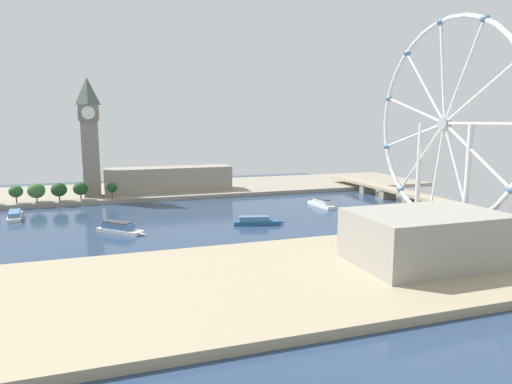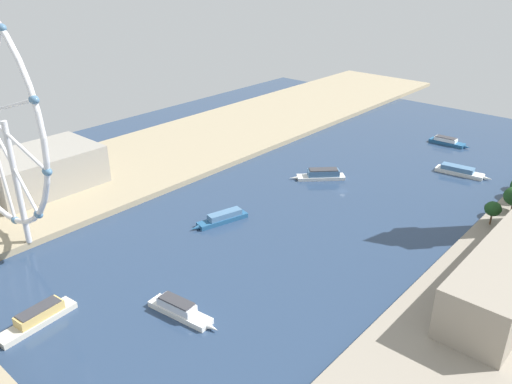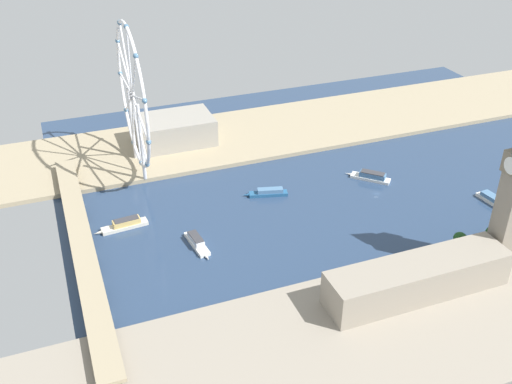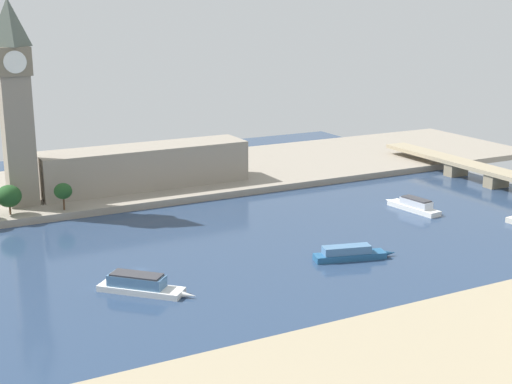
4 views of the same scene
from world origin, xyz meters
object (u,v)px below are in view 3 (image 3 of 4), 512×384
riverside_hall (175,130)px  tour_boat_3 (495,201)px  river_bridge (82,246)px  tour_boat_4 (197,242)px  parliament_block (418,278)px  ferris_wheel (132,97)px  tour_boat_5 (268,193)px  tour_boat_0 (371,176)px  tour_boat_1 (125,224)px

riverside_hall → tour_boat_3: riverside_hall is taller
river_bridge → tour_boat_4: size_ratio=7.00×
parliament_block → ferris_wheel: 212.01m
ferris_wheel → tour_boat_5: size_ratio=3.46×
river_bridge → tour_boat_3: bearing=-98.5°
parliament_block → tour_boat_0: bearing=-20.1°
tour_boat_1 → tour_boat_0: bearing=174.5°
tour_boat_3 → river_bridge: bearing=-104.7°
parliament_block → riverside_hall: riverside_hall is taller
river_bridge → tour_boat_5: bearing=-78.9°
river_bridge → tour_boat_3: 253.02m
parliament_block → tour_boat_0: 121.41m
tour_boat_1 → tour_boat_4: tour_boat_1 is taller
riverside_hall → tour_boat_5: riverside_hall is taller
tour_boat_5 → tour_boat_0: bearing=-169.4°
tour_boat_4 → tour_boat_5: (37.06, -58.50, -0.19)m
ferris_wheel → tour_boat_3: (-122.50, -201.30, -53.51)m
parliament_block → riverside_hall: 223.55m
tour_boat_3 → tour_boat_4: (23.96, 188.93, 0.27)m
tour_boat_1 → tour_boat_4: bearing=131.9°
riverside_hall → river_bridge: 142.96m
tour_boat_5 → ferris_wheel: bearing=-26.1°
riverside_hall → tour_boat_1: bearing=150.3°
tour_boat_4 → parliament_block: bearing=41.0°
tour_boat_4 → tour_boat_5: bearing=115.7°
parliament_block → river_bridge: parliament_block is taller
parliament_block → ferris_wheel: (180.61, 102.31, 43.18)m
ferris_wheel → river_bridge: ferris_wheel is taller
parliament_block → riverside_hall: size_ratio=1.71×
tour_boat_5 → parliament_block: bearing=119.7°
parliament_block → tour_boat_5: size_ratio=3.28×
ferris_wheel → tour_boat_3: bearing=-121.3°
ferris_wheel → tour_boat_1: (-65.97, 22.69, -53.15)m
riverside_hall → ferris_wheel: bearing=134.0°
tour_boat_0 → tour_boat_3: tour_boat_0 is taller
parliament_block → tour_boat_0: (113.61, -41.66, -9.88)m
riverside_hall → tour_boat_5: bearing=-158.0°
tour_boat_3 → parliament_block: bearing=-65.8°
river_bridge → tour_boat_5: 122.09m
ferris_wheel → riverside_hall: bearing=-46.0°
riverside_hall → tour_boat_1: size_ratio=1.73×
riverside_hall → tour_boat_4: (-130.51, 20.75, -10.69)m
tour_boat_1 → tour_boat_3: 231.01m
riverside_hall → tour_boat_1: riverside_hall is taller
river_bridge → tour_boat_5: size_ratio=7.13×
ferris_wheel → tour_boat_0: size_ratio=4.00×
tour_boat_0 → tour_boat_4: bearing=58.1°
parliament_block → tour_boat_1: 169.90m
riverside_hall → tour_boat_4: size_ratio=1.88×
riverside_hall → river_bridge: riverside_hall is taller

